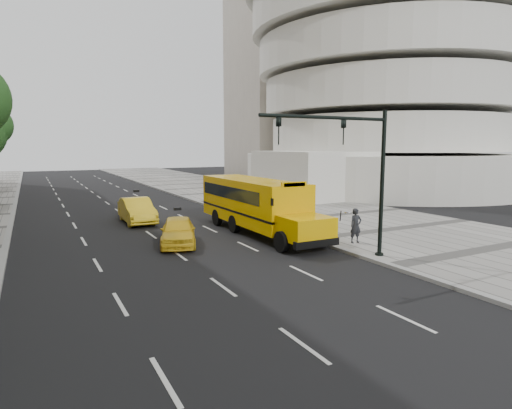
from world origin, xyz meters
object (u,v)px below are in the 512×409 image
taxi_near (178,231)px  pedestrian (356,226)px  taxi_far (137,210)px  traffic_signal (357,166)px  school_bus (254,201)px

taxi_near → pedestrian: pedestrian is taller
taxi_near → taxi_far: 7.30m
pedestrian → traffic_signal: bearing=-125.6°
taxi_near → traffic_signal: size_ratio=0.65×
taxi_near → taxi_far: taxi_far is taller
taxi_far → school_bus: bearing=-47.9°
school_bus → taxi_near: size_ratio=2.79×
school_bus → traffic_signal: (0.69, -7.83, 2.33)m
school_bus → taxi_near: (-4.90, -1.17, -1.06)m
traffic_signal → pedestrian: bearing=48.5°
traffic_signal → taxi_near: bearing=130.1°
pedestrian → traffic_signal: size_ratio=0.27×
taxi_near → traffic_signal: bearing=-31.6°
school_bus → pedestrian: bearing=-62.8°
school_bus → pedestrian: 6.17m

